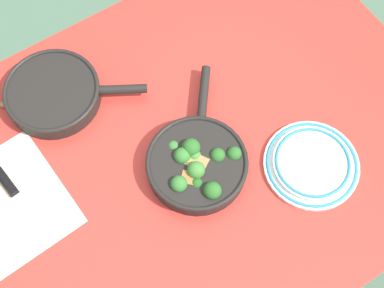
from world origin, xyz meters
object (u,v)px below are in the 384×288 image
Objects in this scene: skillet_eggs at (54,93)px; dinner_plate_stack at (312,164)px; skillet_broccoli at (197,164)px; wooden_spoon at (2,105)px; grater_knife at (16,195)px.

dinner_plate_stack is (0.45, -0.53, -0.01)m from skillet_eggs.
dinner_plate_stack is at bearing -83.39° from skillet_broccoli.
wooden_spoon is 0.83m from dinner_plate_stack.
skillet_eggs is 0.14m from wooden_spoon.
skillet_eggs is 0.29m from grater_knife.
grater_knife is 0.74m from dinner_plate_stack.
skillet_broccoli is 1.45× the size of grater_knife.
grater_knife is at bearing 104.62° from skillet_broccoli.
grater_knife reaches higher than wooden_spoon.
grater_knife is (-0.21, -0.19, -0.02)m from skillet_eggs.
grater_knife is at bearing 153.15° from dinner_plate_stack.
dinner_plate_stack is (0.58, -0.59, 0.01)m from wooden_spoon.
dinner_plate_stack is at bearing -18.78° from skillet_eggs.
skillet_broccoli is 0.46m from grater_knife.
skillet_broccoli is 1.46× the size of dinner_plate_stack.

